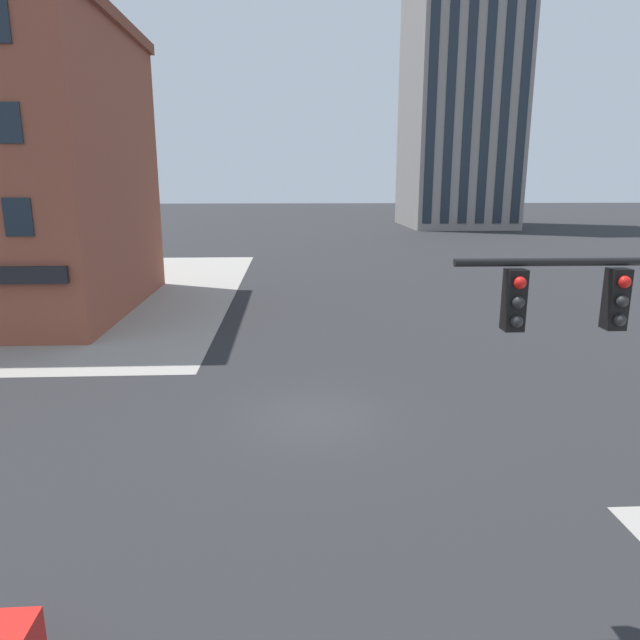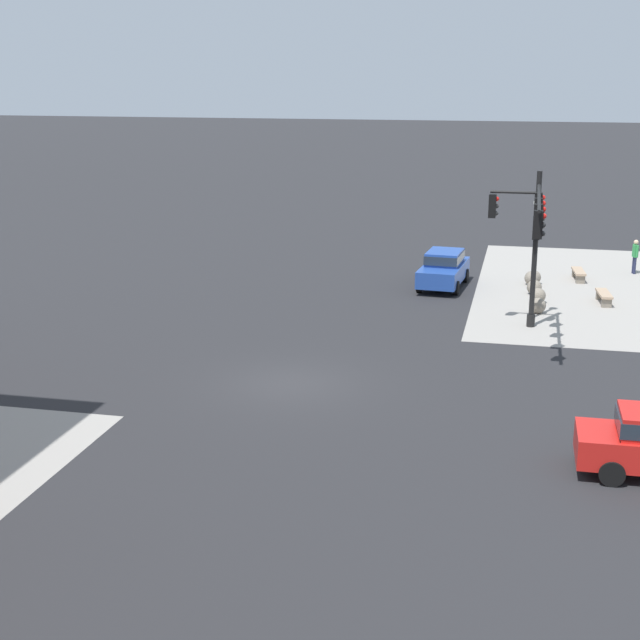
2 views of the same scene
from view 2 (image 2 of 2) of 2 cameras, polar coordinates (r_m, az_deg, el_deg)
name	(u,v)px [view 2 (image 2 of 2)]	position (r m, az deg, el deg)	size (l,w,h in m)	color
ground_plane	(291,383)	(30.17, -1.80, -3.87)	(320.00, 320.00, 0.00)	#262628
traffic_signal_main	(532,229)	(34.96, 12.83, 5.46)	(7.12, 2.09, 6.09)	black
bollard_sphere_curb_a	(538,306)	(39.62, 13.17, 0.86)	(0.66, 0.66, 0.66)	gray
bollard_sphere_curb_b	(538,296)	(41.38, 13.18, 1.46)	(0.66, 0.66, 0.66)	gray
bollard_sphere_curb_c	(534,287)	(42.95, 12.96, 1.97)	(0.66, 0.66, 0.66)	gray
bollard_sphere_curb_d	(532,278)	(44.80, 12.80, 2.51)	(0.66, 0.66, 0.66)	gray
bollard_sphere_curb_e	(534,277)	(45.00, 12.93, 2.56)	(0.66, 0.66, 0.66)	gray
bench_near_signal	(604,296)	(42.06, 16.96, 1.41)	(1.84, 0.66, 0.49)	tan
bench_mid_block	(579,274)	(46.39, 15.52, 2.75)	(1.84, 0.64, 0.49)	tan
pedestrian_by_lamp	(635,254)	(48.55, 18.69, 3.82)	(0.54, 0.27, 1.70)	#232847
street_lamp_corner_near	(536,243)	(38.20, 13.05, 4.60)	(0.36, 0.36, 4.88)	black
car_main_southbound_far	(444,268)	(43.56, 7.57, 3.20)	(4.53, 2.17, 1.68)	#23479E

